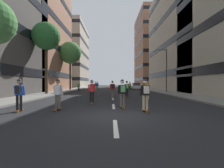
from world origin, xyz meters
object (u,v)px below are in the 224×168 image
(parked_car_near, at_px, (136,86))
(skater_7, at_px, (145,93))
(skater_4, at_px, (130,86))
(skater_10, at_px, (147,89))
(street_tree_near, at_px, (46,37))
(streetlamp_right, at_px, (164,66))
(skater_1, at_px, (97,85))
(skater_3, at_px, (92,90))
(skater_2, at_px, (92,88))
(skater_8, at_px, (122,92))
(street_tree_mid, at_px, (70,53))
(skater_6, at_px, (96,85))
(skater_9, at_px, (127,88))
(skater_12, at_px, (58,93))
(skater_0, at_px, (113,88))
(skater_5, at_px, (79,86))
(skater_11, at_px, (19,93))

(parked_car_near, xyz_separation_m, skater_7, (-4.02, -29.30, 0.32))
(skater_4, distance_m, skater_10, 17.26)
(street_tree_near, xyz_separation_m, streetlamp_right, (16.48, 3.46, -3.38))
(skater_1, distance_m, skater_3, 24.53)
(skater_2, relative_size, skater_8, 1.00)
(streetlamp_right, bearing_deg, street_tree_mid, 152.16)
(parked_car_near, relative_size, skater_7, 2.47)
(streetlamp_right, distance_m, skater_6, 14.09)
(skater_7, distance_m, skater_10, 5.97)
(skater_9, distance_m, skater_12, 9.80)
(skater_0, xyz_separation_m, skater_6, (-3.24, 15.83, -0.03))
(skater_5, xyz_separation_m, skater_10, (9.18, -14.62, 0.00))
(skater_1, relative_size, skater_2, 1.00)
(streetlamp_right, bearing_deg, skater_9, -133.55)
(street_tree_mid, xyz_separation_m, skater_6, (5.33, -0.67, -6.68))
(skater_12, bearing_deg, skater_11, -169.37)
(skater_8, bearing_deg, streetlamp_right, 62.99)
(skater_0, bearing_deg, skater_1, 99.33)
(skater_7, relative_size, skater_10, 1.00)
(skater_1, height_order, skater_9, same)
(skater_9, bearing_deg, skater_8, -97.62)
(skater_8, xyz_separation_m, skater_9, (1.04, 7.78, 0.00))
(street_tree_mid, bearing_deg, skater_1, 33.99)
(skater_8, bearing_deg, skater_3, 134.48)
(skater_4, bearing_deg, skater_3, -104.83)
(skater_11, bearing_deg, skater_6, 85.32)
(skater_5, bearing_deg, street_tree_mid, 122.51)
(skater_11, bearing_deg, street_tree_near, 105.71)
(skater_1, distance_m, skater_8, 26.96)
(skater_7, relative_size, skater_12, 1.00)
(streetlamp_right, bearing_deg, skater_7, -111.54)
(skater_3, bearing_deg, street_tree_mid, 108.41)
(skater_3, xyz_separation_m, skater_9, (3.21, 5.57, 0.03))
(skater_7, bearing_deg, skater_8, 132.63)
(streetlamp_right, xyz_separation_m, skater_5, (-13.95, 4.74, -3.12))
(skater_5, xyz_separation_m, skater_9, (7.64, -11.38, 0.00))
(skater_10, distance_m, skater_11, 10.06)
(skater_0, xyz_separation_m, skater_8, (0.55, -6.62, 0.00))
(skater_11, xyz_separation_m, skater_12, (1.99, 0.37, -0.03))
(parked_car_near, bearing_deg, skater_7, -97.81)
(skater_2, bearing_deg, skater_9, -1.34)
(skater_7, bearing_deg, skater_2, 113.29)
(skater_3, bearing_deg, skater_6, 94.59)
(skater_9, bearing_deg, skater_0, -143.85)
(skater_1, xyz_separation_m, skater_2, (1.08, -18.81, 0.00))
(streetlamp_right, relative_size, skater_2, 3.65)
(skater_2, relative_size, skater_11, 1.00)
(skater_5, xyz_separation_m, skater_6, (2.81, 3.29, -0.03))
(skater_4, xyz_separation_m, skater_11, (-8.74, -22.95, 0.03))
(street_tree_mid, xyz_separation_m, skater_12, (5.40, -23.90, -6.68))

